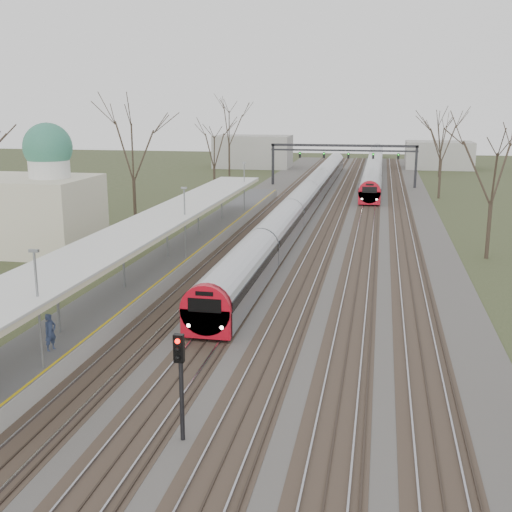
{
  "coord_description": "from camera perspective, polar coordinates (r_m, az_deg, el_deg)",
  "views": [
    {
      "loc": [
        5.75,
        -8.69,
        11.68
      ],
      "look_at": [
        -2.07,
        31.35,
        2.0
      ],
      "focal_mm": 45.0,
      "sensor_mm": 36.0,
      "label": 1
    }
  ],
  "objects": [
    {
      "name": "tree_west_far",
      "position": [
        61.19,
        -10.95,
        9.68
      ],
      "size": [
        5.5,
        5.5,
        11.33
      ],
      "color": "#2D231C",
      "rests_on": "ground"
    },
    {
      "name": "track_bed",
      "position": [
        64.97,
        6.04,
        2.97
      ],
      "size": [
        24.0,
        160.0,
        0.22
      ],
      "color": "#474442",
      "rests_on": "ground"
    },
    {
      "name": "passenger",
      "position": [
        29.95,
        -17.82,
        -6.47
      ],
      "size": [
        0.58,
        0.72,
        1.71
      ],
      "primitive_type": "imported",
      "rotation": [
        0.0,
        0.0,
        1.25
      ],
      "color": "navy",
      "rests_on": "platform"
    },
    {
      "name": "train_near",
      "position": [
        75.09,
        4.66,
        5.5
      ],
      "size": [
        2.62,
        90.21,
        3.05
      ],
      "color": "#B4B7BF",
      "rests_on": "ground"
    },
    {
      "name": "dome_building",
      "position": [
        54.75,
        -19.25,
        4.24
      ],
      "size": [
        10.0,
        8.0,
        10.3
      ],
      "color": "beige",
      "rests_on": "ground"
    },
    {
      "name": "platform",
      "position": [
        49.77,
        -6.54,
        0.28
      ],
      "size": [
        3.5,
        69.0,
        1.0
      ],
      "primitive_type": "cube",
      "color": "#9E9B93",
      "rests_on": "ground"
    },
    {
      "name": "train_far",
      "position": [
        112.78,
        10.47,
        7.94
      ],
      "size": [
        2.62,
        75.21,
        3.05
      ],
      "color": "#B4B7BF",
      "rests_on": "ground"
    },
    {
      "name": "signal_post",
      "position": [
        22.56,
        -6.75,
        -10.14
      ],
      "size": [
        0.35,
        0.45,
        4.1
      ],
      "color": "black",
      "rests_on": "ground"
    },
    {
      "name": "tree_east_far",
      "position": [
        51.54,
        20.41,
        7.63
      ],
      "size": [
        5.0,
        5.0,
        10.3
      ],
      "color": "#2D231C",
      "rests_on": "ground"
    },
    {
      "name": "signal_gantry",
      "position": [
        94.08,
        7.8,
        9.1
      ],
      "size": [
        21.0,
        0.59,
        6.08
      ],
      "color": "black",
      "rests_on": "ground"
    },
    {
      "name": "canopy",
      "position": [
        44.9,
        -8.38,
        3.26
      ],
      "size": [
        4.1,
        50.0,
        3.11
      ],
      "color": "slate",
      "rests_on": "platform"
    }
  ]
}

